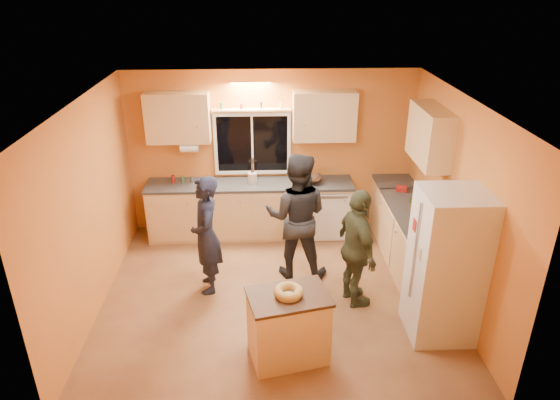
{
  "coord_description": "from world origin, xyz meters",
  "views": [
    {
      "loc": [
        -0.17,
        -5.5,
        3.92
      ],
      "look_at": [
        0.07,
        0.4,
        1.2
      ],
      "focal_mm": 32.0,
      "sensor_mm": 36.0,
      "label": 1
    }
  ],
  "objects_px": {
    "refrigerator": "(446,266)",
    "person_left": "(206,235)",
    "island": "(288,326)",
    "person_center": "(297,216)",
    "person_right": "(357,249)"
  },
  "relations": [
    {
      "from": "refrigerator",
      "to": "island",
      "type": "bearing_deg",
      "value": -168.42
    },
    {
      "from": "refrigerator",
      "to": "island",
      "type": "height_order",
      "value": "refrigerator"
    },
    {
      "from": "person_right",
      "to": "refrigerator",
      "type": "bearing_deg",
      "value": -137.98
    },
    {
      "from": "person_left",
      "to": "person_right",
      "type": "height_order",
      "value": "person_left"
    },
    {
      "from": "person_center",
      "to": "island",
      "type": "bearing_deg",
      "value": 93.58
    },
    {
      "from": "person_left",
      "to": "island",
      "type": "bearing_deg",
      "value": 28.41
    },
    {
      "from": "refrigerator",
      "to": "person_left",
      "type": "distance_m",
      "value": 2.96
    },
    {
      "from": "refrigerator",
      "to": "person_left",
      "type": "bearing_deg",
      "value": 160.19
    },
    {
      "from": "person_left",
      "to": "person_right",
      "type": "bearing_deg",
      "value": 70.66
    },
    {
      "from": "refrigerator",
      "to": "person_center",
      "type": "relative_size",
      "value": 1.0
    },
    {
      "from": "refrigerator",
      "to": "island",
      "type": "xyz_separation_m",
      "value": [
        -1.79,
        -0.37,
        -0.48
      ]
    },
    {
      "from": "refrigerator",
      "to": "person_left",
      "type": "relative_size",
      "value": 1.11
    },
    {
      "from": "refrigerator",
      "to": "person_right",
      "type": "distance_m",
      "value": 1.08
    },
    {
      "from": "refrigerator",
      "to": "person_left",
      "type": "xyz_separation_m",
      "value": [
        -2.78,
        1.0,
        -0.09
      ]
    },
    {
      "from": "island",
      "to": "person_center",
      "type": "relative_size",
      "value": 0.53
    }
  ]
}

